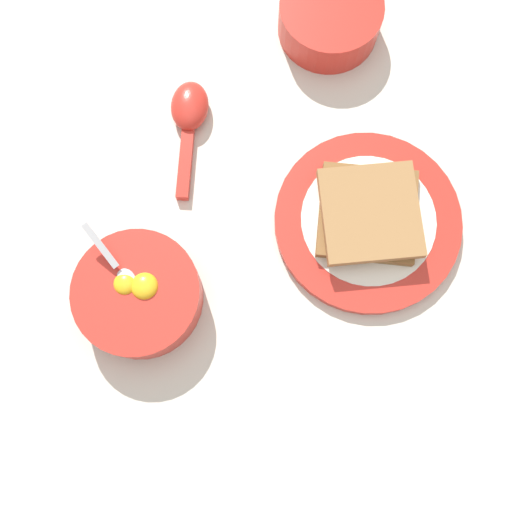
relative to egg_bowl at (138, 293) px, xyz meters
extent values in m
plane|color=beige|center=(0.00, -0.18, -0.03)|extent=(3.00, 3.00, 0.00)
cylinder|color=red|center=(0.00, 0.00, 0.00)|extent=(0.14, 0.14, 0.05)
cylinder|color=white|center=(0.00, 0.00, 0.01)|extent=(0.11, 0.11, 0.02)
ellipsoid|color=yellow|center=(0.00, -0.01, 0.02)|extent=(0.03, 0.03, 0.02)
ellipsoid|color=yellow|center=(0.01, 0.01, 0.02)|extent=(0.02, 0.02, 0.01)
cylinder|color=black|center=(0.01, 0.01, 0.02)|extent=(0.03, 0.03, 0.00)
ellipsoid|color=silver|center=(0.01, 0.00, 0.02)|extent=(0.03, 0.02, 0.01)
cube|color=silver|center=(0.05, 0.01, 0.04)|extent=(0.05, 0.01, 0.03)
cylinder|color=red|center=(-0.05, -0.26, -0.02)|extent=(0.21, 0.21, 0.01)
cylinder|color=white|center=(-0.05, -0.26, -0.01)|extent=(0.15, 0.15, 0.00)
cube|color=brown|center=(-0.04, -0.26, -0.01)|extent=(0.15, 0.15, 0.01)
cube|color=#9E7042|center=(-0.05, -0.26, 0.01)|extent=(0.14, 0.14, 0.01)
ellipsoid|color=red|center=(0.17, -0.15, -0.01)|extent=(0.08, 0.07, 0.03)
cube|color=red|center=(0.12, -0.12, -0.02)|extent=(0.08, 0.06, 0.01)
cylinder|color=red|center=(0.19, -0.35, 0.00)|extent=(0.12, 0.12, 0.05)
cylinder|color=white|center=(0.19, -0.35, 0.01)|extent=(0.10, 0.10, 0.01)
camera|label=1|loc=(-0.15, -0.06, 0.64)|focal=42.00mm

